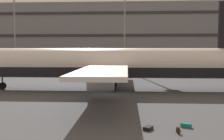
{
  "coord_description": "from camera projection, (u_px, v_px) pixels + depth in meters",
  "views": [
    {
      "loc": [
        2.09,
        -29.83,
        5.0
      ],
      "look_at": [
        0.5,
        -3.04,
        3.0
      ],
      "focal_mm": 42.3,
      "sensor_mm": 36.0,
      "label": 1
    }
  ],
  "objects": [
    {
      "name": "light_mast_left",
      "position": [
        125.0,
        14.0,
        64.33
      ],
      "size": [
        1.8,
        0.5,
        24.05
      ],
      "color": "gray",
      "rests_on": "ground_plane"
    },
    {
      "name": "suitcase_small",
      "position": [
        186.0,
        125.0,
        17.19
      ],
      "size": [
        0.75,
        0.6,
        0.26
      ],
      "color": "#147266",
      "rests_on": "ground_plane"
    },
    {
      "name": "backpack_large",
      "position": [
        179.0,
        130.0,
        15.86
      ],
      "size": [
        0.33,
        0.39,
        0.46
      ],
      "color": "#592619",
      "rests_on": "ground_plane"
    },
    {
      "name": "ground_plane",
      "position": [
        109.0,
        94.0,
        30.19
      ],
      "size": [
        600.0,
        600.0,
        0.0
      ],
      "primitive_type": "plane",
      "color": "#424449"
    },
    {
      "name": "suitcase_upright",
      "position": [
        148.0,
        128.0,
        16.61
      ],
      "size": [
        0.71,
        0.79,
        0.23
      ],
      "color": "black",
      "rests_on": "ground_plane"
    },
    {
      "name": "airliner",
      "position": [
        105.0,
        65.0,
        32.82
      ],
      "size": [
        39.85,
        32.12,
        10.85
      ],
      "color": "silver",
      "rests_on": "ground_plane"
    },
    {
      "name": "light_mast_far_left",
      "position": [
        14.0,
        12.0,
        65.9
      ],
      "size": [
        1.8,
        0.5,
        25.72
      ],
      "color": "gray",
      "rests_on": "ground_plane"
    },
    {
      "name": "terminal_structure",
      "position": [
        121.0,
        37.0,
        82.45
      ],
      "size": [
        120.96,
        20.04,
        18.39
      ],
      "color": "slate",
      "rests_on": "ground_plane"
    }
  ]
}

